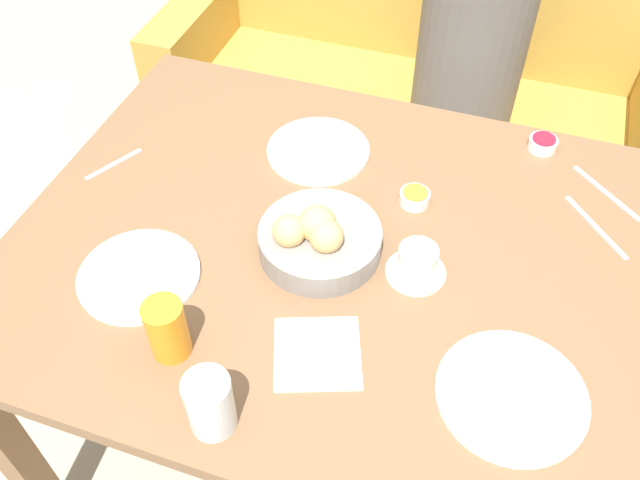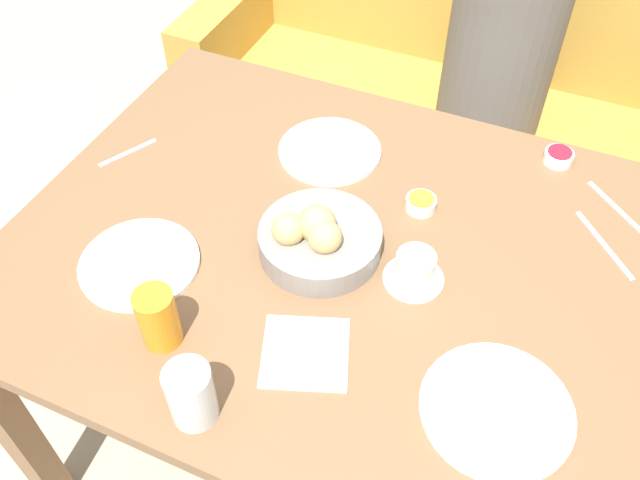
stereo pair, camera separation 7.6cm
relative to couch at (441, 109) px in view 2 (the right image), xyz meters
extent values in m
plane|color=#A89E89|center=(0.06, -1.13, -0.32)|extent=(10.00, 10.00, 0.00)
cube|color=brown|center=(0.06, -1.13, 0.44)|extent=(1.26, 1.00, 0.03)
cube|color=brown|center=(-0.52, -1.58, 0.05)|extent=(0.06, 0.06, 0.74)
cube|color=brown|center=(-0.52, -0.68, 0.05)|extent=(0.06, 0.06, 0.74)
cube|color=brown|center=(0.65, -0.68, 0.05)|extent=(0.06, 0.06, 0.74)
cube|color=#B28938|center=(0.00, -0.05, -0.10)|extent=(1.68, 0.70, 0.43)
cube|color=#B28938|center=(-0.77, -0.05, 0.00)|extent=(0.14, 0.70, 0.63)
cube|color=#23232D|center=(0.18, -0.15, -0.10)|extent=(0.31, 0.42, 0.43)
cylinder|color=#5B5651|center=(0.18, -0.15, 0.37)|extent=(0.32, 0.32, 0.52)
cylinder|color=gray|center=(0.04, -1.15, 0.49)|extent=(0.24, 0.24, 0.05)
sphere|color=tan|center=(0.04, -1.15, 0.54)|extent=(0.07, 0.07, 0.07)
sphere|color=tan|center=(-0.01, -1.19, 0.53)|extent=(0.06, 0.06, 0.06)
sphere|color=tan|center=(0.07, -1.18, 0.53)|extent=(0.06, 0.06, 0.06)
cylinder|color=white|center=(-0.26, -1.32, 0.47)|extent=(0.23, 0.23, 0.01)
cylinder|color=white|center=(0.44, -1.35, 0.47)|extent=(0.25, 0.25, 0.01)
cylinder|color=white|center=(-0.06, -0.87, 0.47)|extent=(0.23, 0.23, 0.01)
cylinder|color=orange|center=(-0.13, -1.45, 0.52)|extent=(0.07, 0.07, 0.12)
cylinder|color=silver|center=(0.00, -1.55, 0.52)|extent=(0.08, 0.08, 0.12)
cylinder|color=white|center=(0.23, -1.15, 0.46)|extent=(0.11, 0.11, 0.01)
cylinder|color=white|center=(0.23, -1.15, 0.50)|extent=(0.07, 0.07, 0.06)
cylinder|color=white|center=(0.42, -0.70, 0.47)|extent=(0.06, 0.06, 0.03)
cylinder|color=#A3192D|center=(0.42, -0.70, 0.49)|extent=(0.05, 0.05, 0.00)
cylinder|color=white|center=(0.19, -0.96, 0.47)|extent=(0.06, 0.06, 0.03)
cylinder|color=#C67F28|center=(0.19, -0.96, 0.49)|extent=(0.05, 0.05, 0.00)
cube|color=#B7B7BC|center=(0.56, -0.80, 0.46)|extent=(0.15, 0.13, 0.00)
cube|color=#B7B7BC|center=(0.55, -0.91, 0.46)|extent=(0.13, 0.15, 0.00)
cube|color=#B7B7BC|center=(-0.47, -1.06, 0.46)|extent=(0.07, 0.13, 0.00)
cube|color=silver|center=(0.11, -1.38, 0.46)|extent=(0.19, 0.19, 0.00)
camera|label=1|loc=(0.32, -1.98, 1.45)|focal=38.00mm
camera|label=2|loc=(0.39, -1.95, 1.45)|focal=38.00mm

